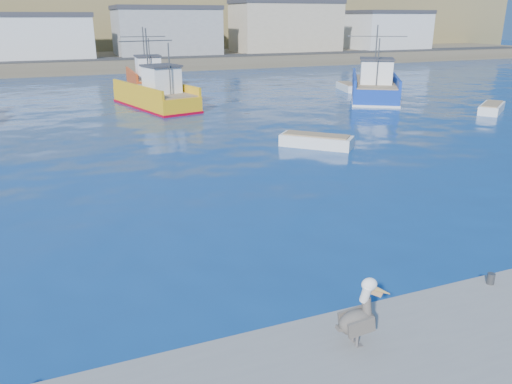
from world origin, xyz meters
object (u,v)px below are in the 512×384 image
trawler_blue (374,87)px  pelican (360,317)px  boat_orange (148,78)px  trawler_yellow_b (156,96)px  skiff_mid (316,142)px  skiff_extra (492,109)px  skiff_far (349,88)px

trawler_blue → pelican: trawler_blue is taller
trawler_blue → boat_orange: bearing=140.9°
trawler_yellow_b → pelican: 34.14m
boat_orange → pelican: (-3.96, -46.23, 0.10)m
trawler_blue → boat_orange: trawler_blue is taller
skiff_mid → trawler_yellow_b: bearing=109.4°
skiff_extra → trawler_yellow_b: bearing=153.0°
skiff_mid → skiff_far: size_ratio=0.92×
trawler_yellow_b → skiff_mid: (5.91, -16.79, -0.68)m
skiff_far → trawler_blue: bearing=-96.4°
trawler_yellow_b → skiff_mid: 17.81m
skiff_far → boat_orange: bearing=153.1°
trawler_yellow_b → skiff_extra: trawler_yellow_b is taller
trawler_blue → skiff_far: 5.32m
skiff_mid → skiff_extra: 18.64m
trawler_blue → skiff_mid: bearing=-133.9°
skiff_far → skiff_mid: bearing=-126.3°
trawler_blue → skiff_extra: trawler_blue is taller
skiff_far → skiff_extra: 15.39m
skiff_mid → pelican: size_ratio=2.57×
trawler_blue → skiff_mid: 19.77m
skiff_mid → skiff_extra: bearing=14.1°
skiff_mid → skiff_far: (14.28, 19.47, -0.00)m
skiff_mid → pelican: (-8.36, -17.26, 0.87)m
skiff_mid → skiff_far: skiff_mid is taller
trawler_yellow_b → skiff_mid: size_ratio=2.63×
skiff_mid → trawler_blue: bearing=46.1°
trawler_yellow_b → skiff_far: trawler_yellow_b is taller
trawler_yellow_b → pelican: bearing=-94.1°
pelican → skiff_far: bearing=58.3°
skiff_mid → skiff_extra: size_ratio=0.96×
trawler_blue → pelican: bearing=-125.0°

